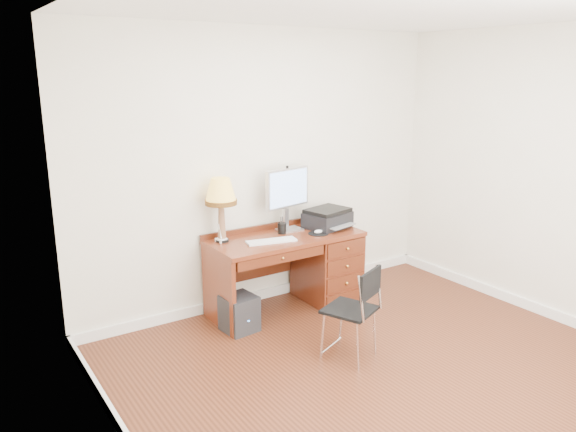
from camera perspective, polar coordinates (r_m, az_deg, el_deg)
ground at (r=4.66m, az=9.51°, el=-15.03°), size 4.00×4.00×0.00m
room_shell at (r=5.06m, az=4.60°, el=-11.73°), size 4.00×4.00×4.00m
desk at (r=5.67m, az=2.46°, el=-4.77°), size 1.50×0.67×0.75m
monitor at (r=5.50m, az=-0.01°, el=2.52°), size 0.54×0.21×0.62m
keyboard at (r=5.20m, az=-1.70°, el=-2.55°), size 0.48×0.23×0.02m
mouse_pad at (r=5.46m, az=3.10°, el=-1.70°), size 0.20×0.20×0.04m
printer at (r=5.68m, az=4.02°, el=-0.21°), size 0.50×0.42×0.19m
leg_lamp at (r=5.13m, az=-6.84°, el=2.10°), size 0.29×0.29×0.60m
phone at (r=5.22m, az=-6.82°, el=-2.09°), size 0.10×0.10×0.17m
pen_cup at (r=5.45m, az=-0.62°, el=-1.26°), size 0.08×0.08×0.10m
chair at (r=4.55m, az=6.78°, el=-8.98°), size 0.49×0.50×0.79m
equipment_box at (r=5.15m, az=-4.97°, el=-9.82°), size 0.31×0.31×0.33m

